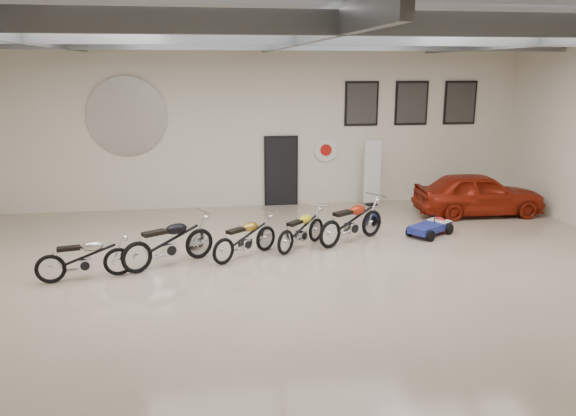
{
  "coord_description": "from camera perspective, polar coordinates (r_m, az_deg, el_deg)",
  "views": [
    {
      "loc": [
        -1.84,
        -10.94,
        4.2
      ],
      "look_at": [
        0.0,
        1.2,
        1.1
      ],
      "focal_mm": 35.0,
      "sensor_mm": 36.0,
      "label": 1
    }
  ],
  "objects": [
    {
      "name": "floor",
      "position": [
        11.86,
        0.87,
        -6.57
      ],
      "size": [
        16.0,
        12.0,
        0.01
      ],
      "primitive_type": "cube",
      "color": "tan",
      "rests_on": "ground"
    },
    {
      "name": "ceiling",
      "position": [
        11.12,
        0.97,
        18.3
      ],
      "size": [
        16.0,
        12.0,
        0.01
      ],
      "primitive_type": "cube",
      "color": "gray",
      "rests_on": "back_wall"
    },
    {
      "name": "back_wall",
      "position": [
        17.12,
        -2.43,
        8.46
      ],
      "size": [
        16.0,
        0.02,
        5.0
      ],
      "primitive_type": "cube",
      "color": "beige",
      "rests_on": "floor"
    },
    {
      "name": "ceiling_beams",
      "position": [
        11.11,
        0.97,
        17.01
      ],
      "size": [
        15.8,
        11.8,
        0.32
      ],
      "primitive_type": null,
      "color": "slate",
      "rests_on": "ceiling"
    },
    {
      "name": "door",
      "position": [
        17.34,
        -0.72,
        3.7
      ],
      "size": [
        0.92,
        0.08,
        2.1
      ],
      "primitive_type": "cube",
      "color": "black",
      "rests_on": "back_wall"
    },
    {
      "name": "logo_plaque",
      "position": [
        17.08,
        -16.05,
        8.93
      ],
      "size": [
        2.3,
        0.06,
        1.16
      ],
      "primitive_type": null,
      "color": "silver",
      "rests_on": "back_wall"
    },
    {
      "name": "poster_left",
      "position": [
        17.61,
        7.48,
        10.47
      ],
      "size": [
        1.05,
        0.08,
        1.35
      ],
      "primitive_type": null,
      "color": "black",
      "rests_on": "back_wall"
    },
    {
      "name": "poster_mid",
      "position": [
        18.12,
        12.43,
        10.36
      ],
      "size": [
        1.05,
        0.08,
        1.35
      ],
      "primitive_type": null,
      "color": "black",
      "rests_on": "back_wall"
    },
    {
      "name": "poster_right",
      "position": [
        18.74,
        17.08,
        10.2
      ],
      "size": [
        1.05,
        0.08,
        1.35
      ],
      "primitive_type": null,
      "color": "black",
      "rests_on": "back_wall"
    },
    {
      "name": "oil_sign",
      "position": [
        17.48,
        3.85,
        5.91
      ],
      "size": [
        0.72,
        0.1,
        0.72
      ],
      "primitive_type": null,
      "color": "white",
      "rests_on": "back_wall"
    },
    {
      "name": "banner_stand",
      "position": [
        17.51,
        8.56,
        3.44
      ],
      "size": [
        0.56,
        0.27,
        1.97
      ],
      "primitive_type": null,
      "rotation": [
        0.0,
        0.0,
        0.1
      ],
      "color": "white",
      "rests_on": "floor"
    },
    {
      "name": "motorcycle_silver",
      "position": [
        12.06,
        -19.99,
        -4.68
      ],
      "size": [
        1.92,
        0.92,
        0.96
      ],
      "primitive_type": null,
      "rotation": [
        0.0,
        0.0,
        0.19
      ],
      "color": "silver",
      "rests_on": "floor"
    },
    {
      "name": "motorcycle_black",
      "position": [
        12.36,
        -12.02,
        -3.3
      ],
      "size": [
        2.17,
        1.65,
        1.11
      ],
      "primitive_type": null,
      "rotation": [
        0.0,
        0.0,
        0.53
      ],
      "color": "silver",
      "rests_on": "floor"
    },
    {
      "name": "motorcycle_gold",
      "position": [
        12.66,
        -4.38,
        -2.96
      ],
      "size": [
        1.8,
        1.59,
        0.96
      ],
      "primitive_type": null,
      "rotation": [
        0.0,
        0.0,
        0.67
      ],
      "color": "silver",
      "rests_on": "floor"
    },
    {
      "name": "motorcycle_yellow",
      "position": [
        13.31,
        1.36,
        -2.12
      ],
      "size": [
        1.67,
        1.66,
        0.93
      ],
      "primitive_type": null,
      "rotation": [
        0.0,
        0.0,
        0.79
      ],
      "color": "silver",
      "rests_on": "floor"
    },
    {
      "name": "motorcycle_red",
      "position": [
        13.79,
        6.49,
        -1.27
      ],
      "size": [
        2.14,
        1.67,
        1.1
      ],
      "primitive_type": null,
      "rotation": [
        0.0,
        0.0,
        0.56
      ],
      "color": "silver",
      "rests_on": "floor"
    },
    {
      "name": "go_kart",
      "position": [
        14.89,
        14.51,
        -1.55
      ],
      "size": [
        1.67,
        1.47,
        0.56
      ],
      "primitive_type": null,
      "rotation": [
        0.0,
        0.0,
        0.61
      ],
      "color": "navy",
      "rests_on": "floor"
    },
    {
      "name": "vintage_car",
      "position": [
        17.17,
        18.78,
        1.39
      ],
      "size": [
        1.61,
        3.72,
        1.25
      ],
      "primitive_type": "imported",
      "rotation": [
        0.0,
        0.0,
        1.54
      ],
      "color": "maroon",
      "rests_on": "floor"
    }
  ]
}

